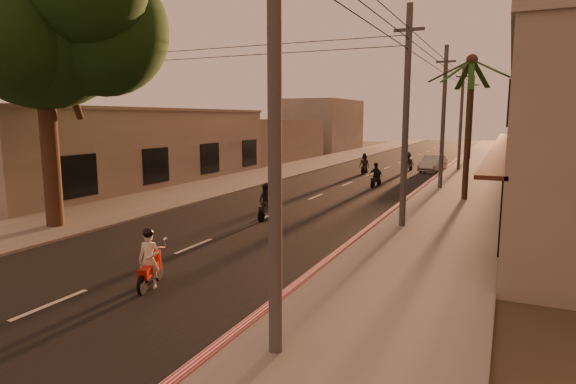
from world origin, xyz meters
The scene contains 19 objects.
ground centered at (0.00, 0.00, 0.00)m, with size 160.00×160.00×0.00m, color #383023.
road centered at (0.00, 20.00, 0.01)m, with size 10.00×140.00×0.02m, color black.
sidewalk_right centered at (7.50, 20.00, 0.06)m, with size 5.00×140.00×0.12m, color slate.
sidewalk_left centered at (-7.50, 20.00, 0.06)m, with size 5.00×140.00×0.12m, color slate.
curb_stripe centered at (5.10, 15.00, 0.10)m, with size 0.20×60.00×0.20m, color red.
left_building centered at (-13.98, 14.00, 2.60)m, with size 8.20×24.20×5.20m.
distant_tower centered at (16.00, 56.00, 14.00)m, with size 12.10×12.10×28.00m.
broadleaf_tree centered at (-6.61, 2.14, 8.48)m, with size 9.60×8.70×12.10m.
palm_tree centered at (8.00, 16.00, 7.15)m, with size 5.00×5.00×8.20m.
utility_poles centered at (6.20, 20.00, 6.54)m, with size 1.20×48.26×9.00m.
filler_right centered at (14.00, 45.00, 3.00)m, with size 8.00×14.00×6.00m, color #A39D93.
filler_left_near centered at (-14.00, 34.00, 2.20)m, with size 8.00×14.00×4.40m, color #A39D93.
filler_left_far centered at (-14.00, 52.00, 3.50)m, with size 8.00×14.00×7.00m, color #A39D93.
scooter_red centered at (1.41, -1.98, 0.75)m, with size 0.89×1.64×1.67m.
scooter_mid_a centered at (0.29, 7.14, 0.77)m, with size 0.81×1.74×1.71m.
scooter_mid_b centered at (2.17, 19.31, 0.75)m, with size 1.01×1.69×1.66m.
scooter_far_a centered at (-0.59, 26.39, 0.77)m, with size 0.85×1.75×1.71m.
scooter_far_b centered at (2.30, 29.88, 0.77)m, with size 1.24×1.70×1.68m.
parked_car centered at (4.25, 30.54, 0.70)m, with size 1.94×4.41×1.41m, color #A4A7AC.
Camera 1 is at (10.05, -11.83, 4.59)m, focal length 30.00 mm.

